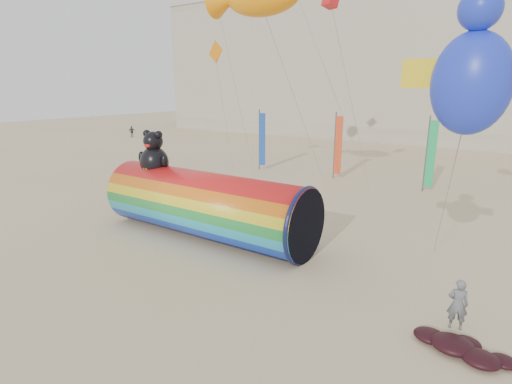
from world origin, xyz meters
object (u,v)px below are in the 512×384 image
Objects in this scene: windsock_assembly at (206,203)px; fabric_bundle at (460,347)px; hotel_building at (356,64)px; kite_handler at (458,304)px.

windsock_assembly is 12.02m from fabric_bundle.
hotel_building reaches higher than kite_handler.
hotel_building is 52.37m from kite_handler.
kite_handler is at bearing -65.47° from hotel_building.
fabric_bundle is at bearing -65.70° from hotel_building.
windsock_assembly reaches higher than kite_handler.
hotel_building is 23.06× the size of fabric_bundle.
kite_handler is 0.61× the size of fabric_bundle.
fabric_bundle is (0.31, -1.20, -0.62)m from kite_handler.
fabric_bundle is (21.69, -48.05, -10.14)m from hotel_building.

